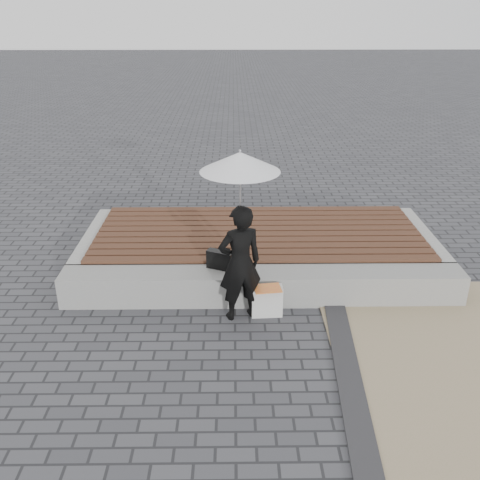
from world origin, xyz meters
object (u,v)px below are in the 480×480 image
seating_ledge (262,285)px  woman (240,263)px  parasol (240,162)px  handbag (220,260)px  canvas_tote (267,301)px

seating_ledge → woman: size_ratio=3.54×
seating_ledge → parasol: bearing=-126.0°
woman → handbag: 0.57m
woman → parasol: size_ratio=1.27×
parasol → canvas_tote: (0.32, 0.03, -1.71)m
parasol → seating_ledge: bearing=54.0°
handbag → woman: bearing=-39.4°
woman → canvas_tote: woman is taller
woman → canvas_tote: 0.61m
seating_ledge → canvas_tote: seating_ledge is taller
seating_ledge → handbag: handbag is taller
seating_ledge → handbag: (-0.53, 0.09, 0.32)m
seating_ledge → canvas_tote: bearing=-84.7°
seating_ledge → canvas_tote: size_ratio=13.00×
parasol → canvas_tote: 1.74m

